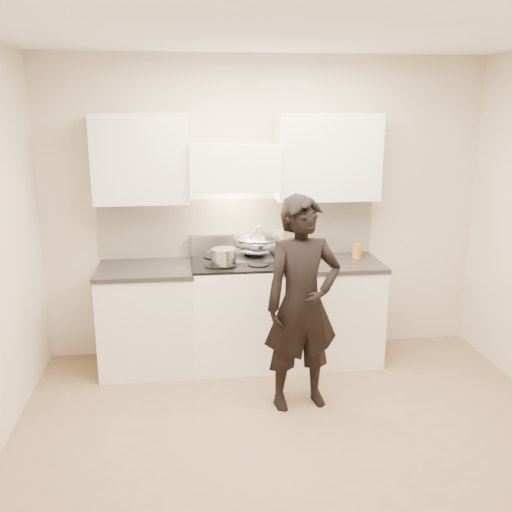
% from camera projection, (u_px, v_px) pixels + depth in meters
% --- Properties ---
extents(ground_plane, '(4.00, 4.00, 0.00)m').
position_uv_depth(ground_plane, '(299.00, 448.00, 3.86)').
color(ground_plane, '#8A6C4E').
extents(room_shell, '(4.04, 3.54, 2.70)m').
position_uv_depth(room_shell, '(285.00, 207.00, 3.82)').
color(room_shell, beige).
rests_on(room_shell, ground).
extents(stove, '(0.76, 0.65, 0.96)m').
position_uv_depth(stove, '(236.00, 312.00, 5.08)').
color(stove, white).
rests_on(stove, ground).
extents(counter_right, '(0.92, 0.67, 0.92)m').
position_uv_depth(counter_right, '(327.00, 310.00, 5.18)').
color(counter_right, white).
rests_on(counter_right, ground).
extents(counter_left, '(0.82, 0.67, 0.92)m').
position_uv_depth(counter_left, '(148.00, 318.00, 4.99)').
color(counter_left, white).
rests_on(counter_left, ground).
extents(wok, '(0.42, 0.51, 0.33)m').
position_uv_depth(wok, '(256.00, 243.00, 5.09)').
color(wok, '#A6A7BC').
rests_on(wok, stove).
extents(stock_pot, '(0.29, 0.26, 0.14)m').
position_uv_depth(stock_pot, '(224.00, 257.00, 4.79)').
color(stock_pot, '#A6A7BC').
rests_on(stock_pot, stove).
extents(utensil_crock, '(0.11, 0.11, 0.30)m').
position_uv_depth(utensil_crock, '(298.00, 247.00, 5.18)').
color(utensil_crock, '#9C9CA7').
rests_on(utensil_crock, counter_right).
extents(spice_jar, '(0.05, 0.05, 0.11)m').
position_uv_depth(spice_jar, '(299.00, 251.00, 5.22)').
color(spice_jar, '#C95418').
rests_on(spice_jar, counter_right).
extents(oil_glass, '(0.08, 0.08, 0.14)m').
position_uv_depth(oil_glass, '(357.00, 251.00, 5.15)').
color(oil_glass, '#BD6519').
rests_on(oil_glass, counter_right).
extents(person, '(0.66, 0.49, 1.64)m').
position_uv_depth(person, '(302.00, 304.00, 4.26)').
color(person, black).
rests_on(person, ground).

